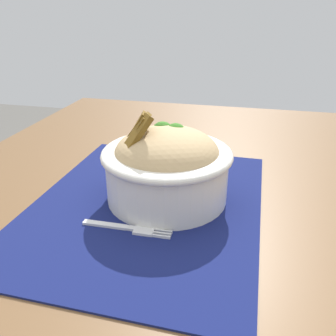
# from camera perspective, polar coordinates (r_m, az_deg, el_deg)

# --- Properties ---
(table) EXTENTS (1.25, 0.82, 0.76)m
(table) POSITION_cam_1_polar(r_m,az_deg,el_deg) (0.54, -1.71, -15.30)
(table) COLOR brown
(table) RESTS_ON ground_plane
(placemat) EXTENTS (0.43, 0.34, 0.00)m
(placemat) POSITION_cam_1_polar(r_m,az_deg,el_deg) (0.53, -3.42, -5.78)
(placemat) COLOR #11194C
(placemat) RESTS_ON table
(bowl) EXTENTS (0.21, 0.21, 0.14)m
(bowl) POSITION_cam_1_polar(r_m,az_deg,el_deg) (0.52, -0.04, 0.62)
(bowl) COLOR silver
(bowl) RESTS_ON placemat
(fork) EXTENTS (0.02, 0.12, 0.00)m
(fork) POSITION_cam_1_polar(r_m,az_deg,el_deg) (0.47, -5.96, -9.62)
(fork) COLOR silver
(fork) RESTS_ON placemat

